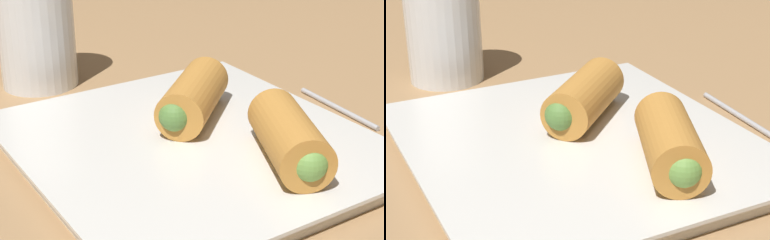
{
  "view_description": "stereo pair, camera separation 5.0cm",
  "coord_description": "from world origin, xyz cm",
  "views": [
    {
      "loc": [
        -42.14,
        27.56,
        25.77
      ],
      "look_at": [
        -3.25,
        2.27,
        5.12
      ],
      "focal_mm": 60.0,
      "sensor_mm": 36.0,
      "label": 1
    },
    {
      "loc": [
        -44.64,
        23.22,
        25.77
      ],
      "look_at": [
        -3.25,
        2.27,
        5.12
      ],
      "focal_mm": 60.0,
      "sensor_mm": 36.0,
      "label": 2
    }
  ],
  "objects": [
    {
      "name": "table_surface",
      "position": [
        0.0,
        0.0,
        1.0
      ],
      "size": [
        180.0,
        140.0,
        2.0
      ],
      "color": "#A87F54",
      "rests_on": "ground"
    },
    {
      "name": "roll_front_right",
      "position": [
        0.04,
        0.65,
        5.53
      ],
      "size": [
        9.4,
        9.75,
        4.05
      ],
      "color": "#C68438",
      "rests_on": "serving_plate"
    },
    {
      "name": "serving_plate",
      "position": [
        -3.25,
        2.27,
        2.76
      ],
      "size": [
        28.62,
        26.43,
        1.5
      ],
      "color": "silver",
      "rests_on": "table_surface"
    },
    {
      "name": "drinking_glass",
      "position": [
        19.0,
        6.59,
        8.29
      ],
      "size": [
        7.72,
        7.72,
        12.57
      ],
      "color": "silver",
      "rests_on": "table_surface"
    },
    {
      "name": "roll_front_left",
      "position": [
        -10.91,
        -1.31,
        5.53
      ],
      "size": [
        10.33,
        7.66,
        4.05
      ],
      "color": "#C68438",
      "rests_on": "serving_plate"
    }
  ]
}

